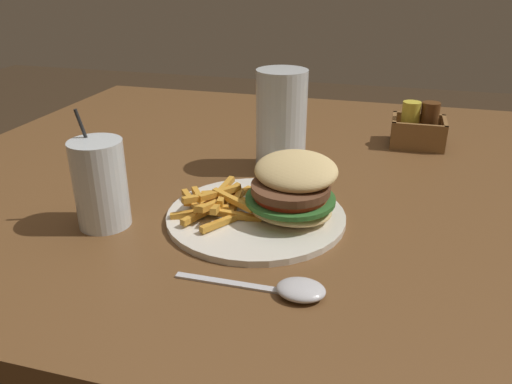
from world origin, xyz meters
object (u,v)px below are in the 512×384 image
at_px(meal_plate_near, 274,200).
at_px(spoon, 295,289).
at_px(condiment_caddy, 418,130).
at_px(juice_glass, 101,187).
at_px(beer_glass, 281,125).

distance_m(meal_plate_near, spoon, 0.19).
xyz_separation_m(meal_plate_near, condiment_caddy, (0.22, 0.42, 0.00)).
relative_size(meal_plate_near, spoon, 1.45).
relative_size(meal_plate_near, condiment_caddy, 2.47).
distance_m(meal_plate_near, juice_glass, 0.25).
height_order(beer_glass, condiment_caddy, beer_glass).
xyz_separation_m(juice_glass, spoon, (0.31, -0.10, -0.05)).
bearing_deg(beer_glass, meal_plate_near, -79.83).
bearing_deg(meal_plate_near, condiment_caddy, 62.61).
relative_size(meal_plate_near, juice_glass, 1.57).
height_order(meal_plate_near, spoon, meal_plate_near).
distance_m(juice_glass, condiment_caddy, 0.67).
bearing_deg(condiment_caddy, juice_glass, -132.55).
xyz_separation_m(meal_plate_near, beer_glass, (-0.04, 0.21, 0.05)).
xyz_separation_m(spoon, condiment_caddy, (0.15, 0.59, 0.03)).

